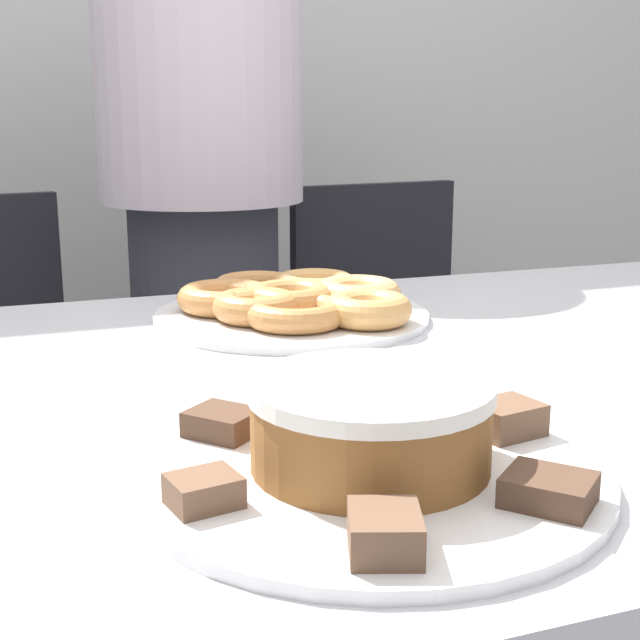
{
  "coord_description": "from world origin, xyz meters",
  "views": [
    {
      "loc": [
        -0.31,
        -0.82,
        1.02
      ],
      "look_at": [
        -0.01,
        -0.0,
        0.82
      ],
      "focal_mm": 50.0,
      "sensor_mm": 36.0,
      "label": 1
    }
  ],
  "objects_px": {
    "plate_donuts": "(292,316)",
    "frosted_cake": "(370,424)",
    "plate_cake": "(370,472)",
    "person_standing": "(202,174)",
    "office_chair_right": "(406,405)"
  },
  "relations": [
    {
      "from": "plate_cake",
      "to": "plate_donuts",
      "type": "distance_m",
      "value": 0.52
    },
    {
      "from": "person_standing",
      "to": "plate_cake",
      "type": "bearing_deg",
      "value": -96.93
    },
    {
      "from": "person_standing",
      "to": "office_chair_right",
      "type": "xyz_separation_m",
      "value": [
        0.42,
        -0.05,
        -0.5
      ]
    },
    {
      "from": "office_chair_right",
      "to": "frosted_cake",
      "type": "bearing_deg",
      "value": -124.29
    },
    {
      "from": "person_standing",
      "to": "plate_donuts",
      "type": "relative_size",
      "value": 4.84
    },
    {
      "from": "plate_cake",
      "to": "plate_donuts",
      "type": "bearing_deg",
      "value": 77.89
    },
    {
      "from": "office_chair_right",
      "to": "person_standing",
      "type": "bearing_deg",
      "value": 165.62
    },
    {
      "from": "person_standing",
      "to": "plate_donuts",
      "type": "xyz_separation_m",
      "value": [
        -0.03,
        -0.63,
        -0.14
      ]
    },
    {
      "from": "plate_donuts",
      "to": "frosted_cake",
      "type": "height_order",
      "value": "frosted_cake"
    },
    {
      "from": "person_standing",
      "to": "frosted_cake",
      "type": "distance_m",
      "value": 1.14
    },
    {
      "from": "plate_cake",
      "to": "plate_donuts",
      "type": "xyz_separation_m",
      "value": [
        0.11,
        0.51,
        0.0
      ]
    },
    {
      "from": "office_chair_right",
      "to": "plate_cake",
      "type": "distance_m",
      "value": 1.26
    },
    {
      "from": "plate_cake",
      "to": "frosted_cake",
      "type": "height_order",
      "value": "frosted_cake"
    },
    {
      "from": "person_standing",
      "to": "frosted_cake",
      "type": "height_order",
      "value": "person_standing"
    },
    {
      "from": "plate_cake",
      "to": "frosted_cake",
      "type": "relative_size",
      "value": 1.97
    }
  ]
}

